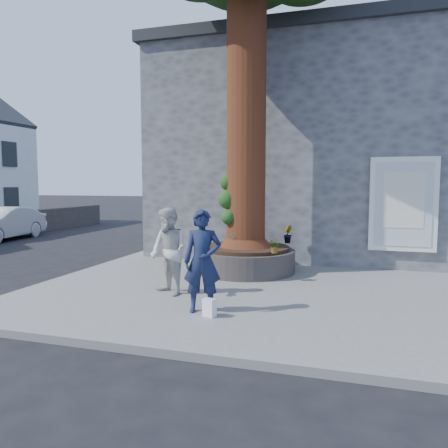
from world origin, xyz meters
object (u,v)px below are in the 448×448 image
(man, at_px, (202,261))
(woman, at_px, (169,251))
(planter, at_px, (246,259))
(car_silver, at_px, (2,224))

(man, bearing_deg, woman, 123.83)
(planter, bearing_deg, man, -87.63)
(planter, relative_size, car_silver, 0.59)
(planter, xyz_separation_m, car_silver, (-10.60, 3.61, 0.23))
(planter, xyz_separation_m, woman, (-0.84, -2.48, 0.52))
(man, height_order, car_silver, man)
(man, xyz_separation_m, car_silver, (-10.74, 6.95, -0.31))
(planter, distance_m, car_silver, 11.20)
(man, relative_size, car_silver, 0.43)
(woman, relative_size, car_silver, 0.42)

